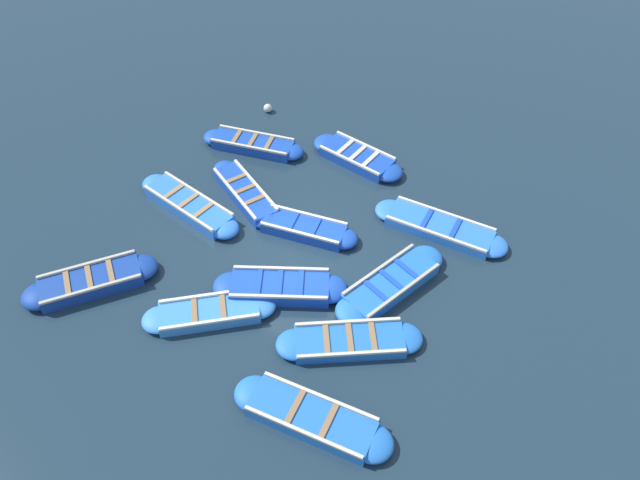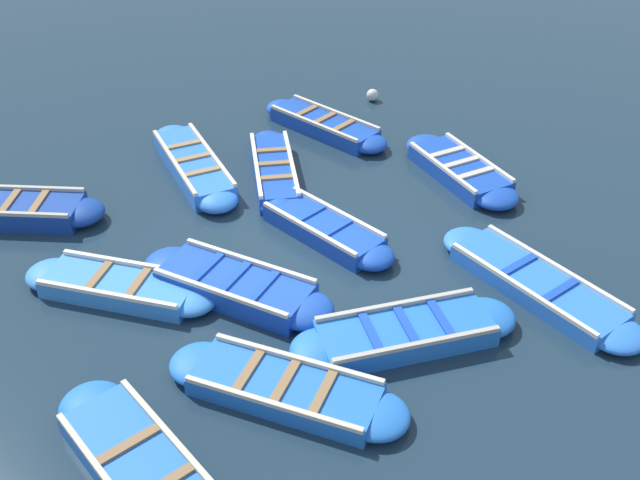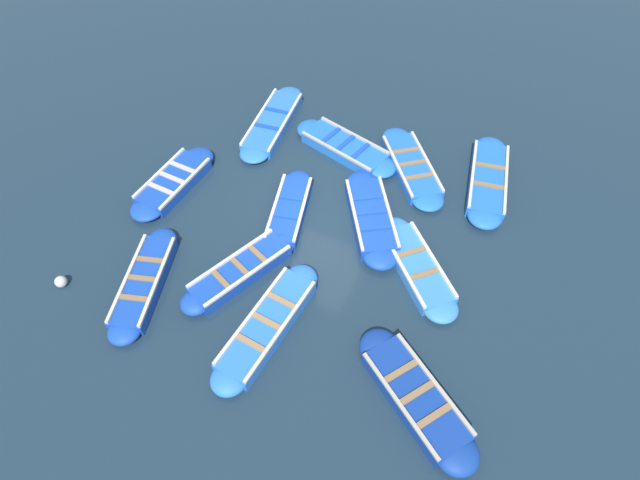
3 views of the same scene
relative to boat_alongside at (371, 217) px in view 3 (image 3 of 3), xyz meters
The scene contains 14 objects.
ground_plane 1.44m from the boat_alongside, 16.81° to the left, with size 120.00×120.00×0.00m, color #1C303F.
boat_alongside is the anchor object (origin of this frame).
boat_far_corner 5.06m from the boat_alongside, 29.40° to the right, with size 1.41×4.10×0.36m.
boat_end_of_row 3.81m from the boat_alongside, 132.45° to the right, with size 1.60×3.98×0.40m.
boat_mid_row 4.24m from the boat_alongside, 76.75° to the left, with size 1.15×3.91×0.43m.
boat_broadside 6.14m from the boat_alongside, 45.21° to the left, with size 1.80×3.56×0.40m.
boat_outer_left 3.84m from the boat_alongside, 52.68° to the left, with size 2.01×3.49×0.43m.
boat_outer_right 5.83m from the boat_alongside, 11.46° to the left, with size 1.13×3.35×0.40m.
boat_inner_gap 2.27m from the boat_alongside, 18.99° to the left, with size 1.59×3.32×0.41m.
boat_drifting 5.07m from the boat_alongside, 122.11° to the left, with size 3.48×2.77×0.45m.
boat_centre 2.44m from the boat_alongside, 98.52° to the right, with size 3.00×3.45×0.35m.
boat_bow_out 2.95m from the boat_alongside, 52.80° to the right, with size 3.79×1.86×0.39m.
boat_near_quay 1.95m from the boat_alongside, 148.15° to the left, with size 3.03×3.06×0.37m.
buoy_orange_near 8.13m from the boat_alongside, 39.86° to the left, with size 0.30×0.30×0.30m, color silver.
Camera 3 is at (-3.89, 8.29, 10.55)m, focal length 28.00 mm.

